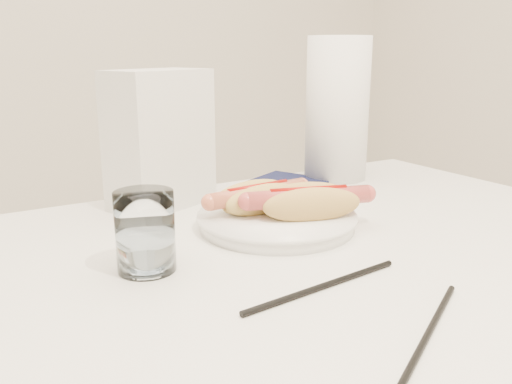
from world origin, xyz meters
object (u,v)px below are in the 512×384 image
napkin_box (160,139)px  paper_towel_roll (337,109)px  hotdog_left (258,198)px  water_glass (145,231)px  table (287,293)px  hotdog_right (308,203)px  plate (277,222)px

napkin_box → paper_towel_roll: size_ratio=0.80×
hotdog_left → water_glass: 0.24m
hotdog_left → table: bearing=-107.9°
table → water_glass: size_ratio=11.62×
hotdog_left → napkin_box: (-0.09, 0.18, 0.08)m
napkin_box → hotdog_right: bearing=-82.2°
napkin_box → plate: bearing=-85.6°
plate → hotdog_left: hotdog_left is taller
hotdog_left → water_glass: water_glass is taller
paper_towel_roll → table: bearing=-137.1°
hotdog_left → hotdog_right: 0.08m
table → hotdog_right: 0.15m
table → hotdog_left: 0.17m
table → plate: (0.05, 0.10, 0.07)m
hotdog_left → water_glass: bearing=-162.2°
water_glass → table: bearing=-13.4°
hotdog_right → paper_towel_roll: paper_towel_roll is taller
hotdog_left → paper_towel_roll: size_ratio=0.60×
table → paper_towel_roll: (0.34, 0.32, 0.21)m
plate → hotdog_right: size_ratio=1.25×
plate → paper_towel_roll: (0.29, 0.22, 0.14)m
plate → hotdog_left: 0.05m
hotdog_right → water_glass: bearing=-158.1°
table → hotdog_right: bearing=37.9°
plate → hotdog_right: 0.06m
table → paper_towel_roll: 0.51m
table → hotdog_left: size_ratio=6.68×
water_glass → plate: bearing=12.9°
napkin_box → paper_towel_roll: (0.40, 0.01, 0.03)m
plate → water_glass: 0.24m
water_glass → paper_towel_roll: (0.53, 0.27, 0.10)m
hotdog_left → hotdog_right: size_ratio=0.93×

